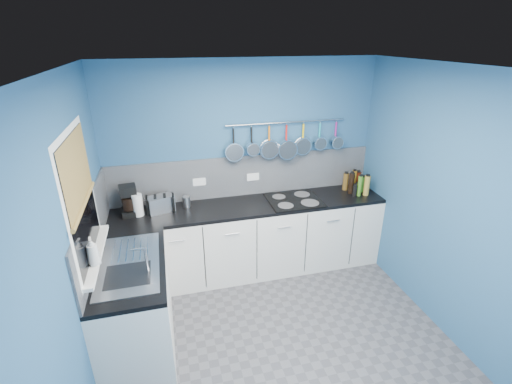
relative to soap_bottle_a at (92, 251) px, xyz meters
name	(u,v)px	position (x,y,z in m)	size (l,w,h in m)	color
floor	(280,340)	(1.53, -0.13, -1.18)	(3.20, 3.00, 0.02)	#47474C
ceiling	(290,67)	(1.53, -0.13, 1.34)	(3.20, 3.00, 0.02)	white
wall_back	(244,167)	(1.53, 1.38, 0.08)	(3.20, 0.02, 2.50)	#265177
wall_front	(388,377)	(1.53, -1.64, 0.08)	(3.20, 0.02, 2.50)	#265177
wall_left	(76,253)	(-0.08, -0.13, 0.08)	(0.02, 3.00, 2.50)	#265177
wall_right	(447,205)	(3.14, -0.13, 0.08)	(0.02, 3.00, 2.50)	#265177
backsplash_back	(245,176)	(1.53, 1.36, -0.02)	(3.20, 0.02, 0.50)	gray
backsplash_left	(94,226)	(-0.06, 0.47, -0.02)	(0.02, 1.80, 0.50)	gray
cabinet_run_back	(251,239)	(1.53, 1.07, -0.74)	(3.20, 0.60, 0.86)	silver
worktop_back	(250,206)	(1.53, 1.07, -0.29)	(3.20, 0.60, 0.04)	black
cabinet_run_left	(136,307)	(0.23, 0.17, -0.74)	(0.60, 1.20, 0.86)	silver
worktop_left	(130,265)	(0.23, 0.17, -0.29)	(0.60, 1.20, 0.04)	black
window_frame	(81,198)	(-0.05, 0.17, 0.38)	(0.01, 1.00, 1.10)	white
window_glass	(81,198)	(-0.04, 0.17, 0.38)	(0.01, 0.90, 1.00)	black
bamboo_blind	(77,171)	(-0.03, 0.17, 0.61)	(0.01, 0.90, 0.55)	olive
window_sill	(96,254)	(-0.02, 0.17, -0.13)	(0.10, 0.98, 0.03)	white
sink_unit	(129,263)	(0.23, 0.17, -0.27)	(0.50, 0.95, 0.01)	silver
mixer_tap	(146,260)	(0.39, -0.01, -0.14)	(0.12, 0.08, 0.26)	silver
socket_left	(199,182)	(0.98, 1.35, -0.04)	(0.15, 0.01, 0.09)	white
socket_right	(253,177)	(1.63, 1.35, -0.04)	(0.15, 0.01, 0.09)	white
pot_rail	(287,122)	(2.03, 1.32, 0.61)	(0.02, 0.02, 1.45)	silver
soap_bottle_a	(92,251)	(0.00, 0.00, 0.00)	(0.09, 0.09, 0.24)	white
soap_bottle_b	(93,254)	(0.00, 0.01, -0.03)	(0.08, 0.08, 0.17)	white
paper_towel	(138,205)	(0.28, 1.10, -0.15)	(0.11, 0.11, 0.25)	white
coffee_maker	(129,201)	(0.19, 1.15, -0.11)	(0.18, 0.21, 0.33)	black
toaster	(161,204)	(0.52, 1.15, -0.18)	(0.28, 0.16, 0.18)	silver
canister	(186,202)	(0.81, 1.20, -0.21)	(0.09, 0.09, 0.13)	silver
hob	(294,200)	(2.06, 1.04, -0.26)	(0.62, 0.54, 0.01)	black
pan_0	(234,144)	(1.40, 1.31, 0.40)	(0.22, 0.07, 0.41)	silver
pan_1	(252,140)	(1.61, 1.31, 0.44)	(0.16, 0.12, 0.35)	silver
pan_2	(269,141)	(1.82, 1.31, 0.40)	(0.23, 0.07, 0.42)	silver
pan_3	(286,141)	(2.03, 1.31, 0.39)	(0.24, 0.11, 0.43)	silver
pan_4	(303,138)	(2.24, 1.31, 0.41)	(0.22, 0.05, 0.41)	silver
pan_5	(320,135)	(2.45, 1.31, 0.43)	(0.16, 0.08, 0.35)	silver
pan_6	(336,134)	(2.67, 1.31, 0.44)	(0.15, 0.11, 0.34)	silver
condiment_0	(358,180)	(2.97, 1.19, -0.16)	(0.07, 0.07, 0.22)	#4C190C
condiment_1	(354,180)	(2.90, 1.18, -0.14)	(0.06, 0.06, 0.25)	#8C5914
condiment_2	(346,182)	(2.80, 1.20, -0.16)	(0.07, 0.07, 0.22)	brown
condiment_3	(362,184)	(2.97, 1.09, -0.17)	(0.07, 0.07, 0.20)	#265919
condiment_4	(357,188)	(2.90, 1.08, -0.21)	(0.06, 0.06, 0.11)	brown
condiment_5	(351,183)	(2.82, 1.08, -0.14)	(0.07, 0.07, 0.26)	black
condiment_6	(367,186)	(2.97, 0.98, -0.14)	(0.07, 0.07, 0.25)	olive
condiment_7	(360,186)	(2.88, 0.98, -0.14)	(0.05, 0.05, 0.25)	#3F721E
condiment_8	(355,191)	(2.82, 0.98, -0.20)	(0.06, 0.06, 0.14)	black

